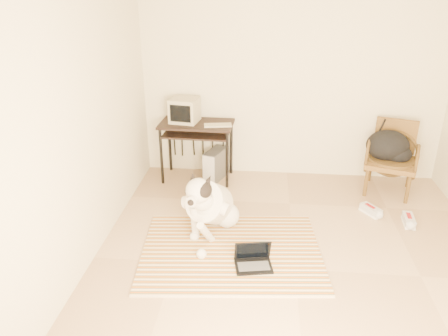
# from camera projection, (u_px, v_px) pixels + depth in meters

# --- Properties ---
(floor) EXTENTS (4.50, 4.50, 0.00)m
(floor) POSITION_uv_depth(u_px,v_px,m) (295.00, 269.00, 4.20)
(floor) COLOR tan
(floor) RESTS_ON ground
(wall_back) EXTENTS (4.50, 0.00, 4.50)m
(wall_back) POSITION_uv_depth(u_px,v_px,m) (293.00, 79.00, 5.70)
(wall_back) COLOR beige
(wall_back) RESTS_ON floor
(wall_left) EXTENTS (0.00, 4.50, 4.50)m
(wall_left) POSITION_uv_depth(u_px,v_px,m) (76.00, 130.00, 3.83)
(wall_left) COLOR beige
(wall_left) RESTS_ON floor
(rug) EXTENTS (1.93, 1.54, 0.02)m
(rug) POSITION_uv_depth(u_px,v_px,m) (231.00, 251.00, 4.46)
(rug) COLOR #B65D17
(rug) RESTS_ON floor
(dog) EXTENTS (0.59, 1.14, 0.83)m
(dog) POSITION_uv_depth(u_px,v_px,m) (210.00, 205.00, 4.68)
(dog) COLOR silver
(dog) RESTS_ON rug
(laptop) EXTENTS (0.39, 0.31, 0.25)m
(laptop) POSITION_uv_depth(u_px,v_px,m) (253.00, 260.00, 4.21)
(laptop) COLOR black
(laptop) RESTS_ON rug
(computer_desk) EXTENTS (0.99, 0.58, 0.80)m
(computer_desk) POSITION_uv_depth(u_px,v_px,m) (196.00, 131.00, 5.79)
(computer_desk) COLOR black
(computer_desk) RESTS_ON floor
(crt_monitor) EXTENTS (0.40, 0.39, 0.31)m
(crt_monitor) POSITION_uv_depth(u_px,v_px,m) (185.00, 110.00, 5.75)
(crt_monitor) COLOR tan
(crt_monitor) RESTS_ON computer_desk
(desk_keyboard) EXTENTS (0.37, 0.19, 0.02)m
(desk_keyboard) POSITION_uv_depth(u_px,v_px,m) (218.00, 125.00, 5.64)
(desk_keyboard) COLOR tan
(desk_keyboard) RESTS_ON computer_desk
(pc_tower) EXTENTS (0.32, 0.48, 0.42)m
(pc_tower) POSITION_uv_depth(u_px,v_px,m) (216.00, 164.00, 5.99)
(pc_tower) COLOR #49494C
(pc_tower) RESTS_ON floor
(rattan_chair) EXTENTS (0.75, 0.73, 0.91)m
(rattan_chair) POSITION_uv_depth(u_px,v_px,m) (392.00, 157.00, 5.58)
(rattan_chair) COLOR brown
(rattan_chair) RESTS_ON floor
(backpack) EXTENTS (0.56, 0.44, 0.40)m
(backpack) POSITION_uv_depth(u_px,v_px,m) (390.00, 147.00, 5.52)
(backpack) COLOR black
(backpack) RESTS_ON rattan_chair
(sneaker_left) EXTENTS (0.25, 0.29, 0.10)m
(sneaker_left) POSITION_uv_depth(u_px,v_px,m) (371.00, 211.00, 5.16)
(sneaker_left) COLOR silver
(sneaker_left) RESTS_ON floor
(sneaker_right) EXTENTS (0.14, 0.29, 0.10)m
(sneaker_right) POSITION_uv_depth(u_px,v_px,m) (409.00, 220.00, 4.95)
(sneaker_right) COLOR silver
(sneaker_right) RESTS_ON floor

